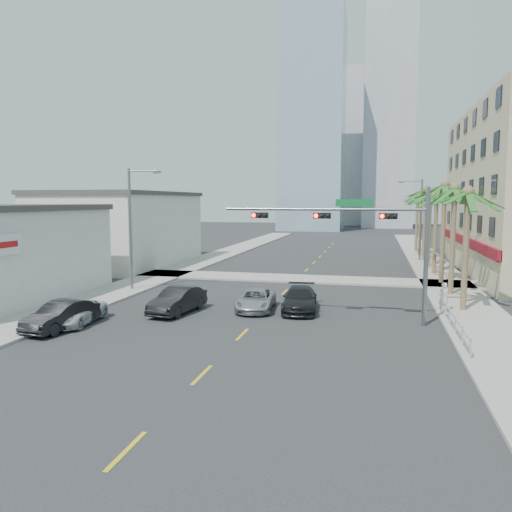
{
  "coord_description": "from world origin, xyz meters",
  "views": [
    {
      "loc": [
        6.33,
        -19.53,
        6.66
      ],
      "look_at": [
        -0.29,
        8.17,
        3.5
      ],
      "focal_mm": 35.0,
      "sensor_mm": 36.0,
      "label": 1
    }
  ],
  "objects_px": {
    "car_lane_center": "(256,300)",
    "traffic_signal_mast": "(365,231)",
    "car_lane_left": "(178,300)",
    "pedestrian": "(443,298)",
    "car_parked_far": "(75,313)",
    "car_lane_right": "(300,299)",
    "car_parked_mid": "(61,316)"
  },
  "relations": [
    {
      "from": "car_parked_mid",
      "to": "pedestrian",
      "type": "relative_size",
      "value": 2.48
    },
    {
      "from": "car_lane_center",
      "to": "traffic_signal_mast",
      "type": "bearing_deg",
      "value": -19.59
    },
    {
      "from": "car_parked_far",
      "to": "car_lane_center",
      "type": "relative_size",
      "value": 0.98
    },
    {
      "from": "car_parked_far",
      "to": "car_parked_mid",
      "type": "bearing_deg",
      "value": -94.79
    },
    {
      "from": "traffic_signal_mast",
      "to": "car_lane_right",
      "type": "bearing_deg",
      "value": 151.45
    },
    {
      "from": "traffic_signal_mast",
      "to": "car_lane_center",
      "type": "distance_m",
      "value": 7.98
    },
    {
      "from": "car_lane_left",
      "to": "pedestrian",
      "type": "relative_size",
      "value": 2.57
    },
    {
      "from": "car_parked_mid",
      "to": "car_lane_right",
      "type": "distance_m",
      "value": 13.51
    },
    {
      "from": "car_parked_mid",
      "to": "pedestrian",
      "type": "distance_m",
      "value": 21.26
    },
    {
      "from": "car_lane_left",
      "to": "traffic_signal_mast",
      "type": "bearing_deg",
      "value": 9.0
    },
    {
      "from": "car_parked_far",
      "to": "car_lane_left",
      "type": "height_order",
      "value": "car_lane_left"
    },
    {
      "from": "car_parked_far",
      "to": "traffic_signal_mast",
      "type": "bearing_deg",
      "value": 9.87
    },
    {
      "from": "car_parked_far",
      "to": "car_lane_left",
      "type": "relative_size",
      "value": 0.95
    },
    {
      "from": "car_parked_far",
      "to": "pedestrian",
      "type": "height_order",
      "value": "pedestrian"
    },
    {
      "from": "car_lane_left",
      "to": "car_lane_center",
      "type": "height_order",
      "value": "car_lane_left"
    },
    {
      "from": "car_parked_far",
      "to": "pedestrian",
      "type": "bearing_deg",
      "value": 14.18
    },
    {
      "from": "car_parked_far",
      "to": "car_lane_right",
      "type": "distance_m",
      "value": 12.9
    },
    {
      "from": "car_parked_mid",
      "to": "pedestrian",
      "type": "xyz_separation_m",
      "value": [
        19.7,
        7.98,
        0.32
      ]
    },
    {
      "from": "car_parked_mid",
      "to": "pedestrian",
      "type": "bearing_deg",
      "value": 29.3
    },
    {
      "from": "car_parked_far",
      "to": "car_lane_right",
      "type": "bearing_deg",
      "value": 23.09
    },
    {
      "from": "car_lane_right",
      "to": "pedestrian",
      "type": "bearing_deg",
      "value": -0.59
    },
    {
      "from": "traffic_signal_mast",
      "to": "car_lane_right",
      "type": "xyz_separation_m",
      "value": [
        -3.78,
        2.06,
        -4.34
      ]
    },
    {
      "from": "car_parked_far",
      "to": "car_lane_center",
      "type": "xyz_separation_m",
      "value": [
        8.76,
        5.62,
        0.01
      ]
    },
    {
      "from": "pedestrian",
      "to": "car_lane_center",
      "type": "bearing_deg",
      "value": -14.92
    },
    {
      "from": "traffic_signal_mast",
      "to": "car_lane_center",
      "type": "xyz_separation_m",
      "value": [
        -6.43,
        1.65,
        -4.43
      ]
    },
    {
      "from": "traffic_signal_mast",
      "to": "pedestrian",
      "type": "relative_size",
      "value": 6.17
    },
    {
      "from": "traffic_signal_mast",
      "to": "car_lane_left",
      "type": "distance_m",
      "value": 11.61
    },
    {
      "from": "car_parked_far",
      "to": "car_lane_right",
      "type": "height_order",
      "value": "car_lane_right"
    },
    {
      "from": "car_lane_left",
      "to": "car_parked_mid",
      "type": "bearing_deg",
      "value": -123.43
    },
    {
      "from": "car_lane_left",
      "to": "car_lane_right",
      "type": "distance_m",
      "value": 7.35
    },
    {
      "from": "car_parked_far",
      "to": "car_lane_left",
      "type": "distance_m",
      "value": 5.81
    },
    {
      "from": "car_parked_mid",
      "to": "car_lane_left",
      "type": "height_order",
      "value": "car_lane_left"
    }
  ]
}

